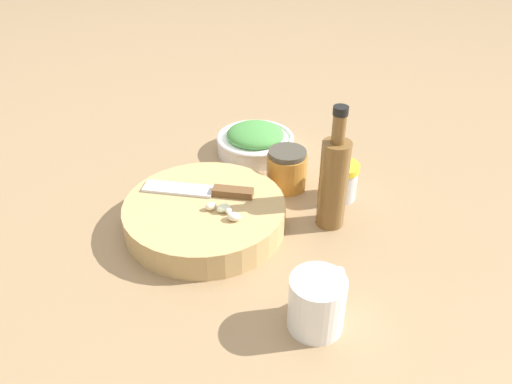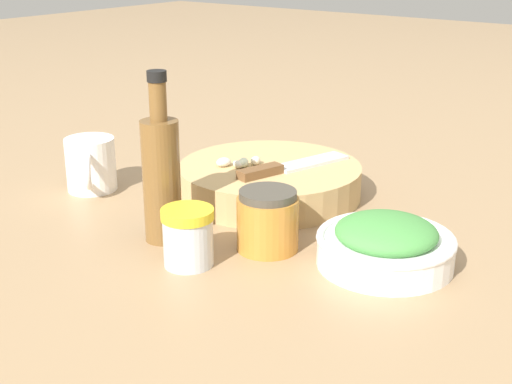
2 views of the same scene
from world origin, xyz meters
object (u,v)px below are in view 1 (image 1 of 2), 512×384
object	(u,v)px
spice_jar	(341,181)
coffee_mug	(318,302)
oil_bottle	(334,180)
herb_bowl	(255,141)
cutting_board	(205,215)
garlic_cloves	(225,211)
honey_jar	(287,169)
chef_knife	(205,190)

from	to	relation	value
spice_jar	coffee_mug	world-z (taller)	coffee_mug
spice_jar	oil_bottle	world-z (taller)	oil_bottle
herb_bowl	cutting_board	bearing A→B (deg)	-24.21
cutting_board	garlic_cloves	bearing A→B (deg)	44.49
honey_jar	oil_bottle	distance (m)	0.15
cutting_board	spice_jar	world-z (taller)	spice_jar
spice_jar	coffee_mug	xyz separation A→B (m)	(0.30, -0.11, 0.01)
spice_jar	honey_jar	bearing A→B (deg)	-117.55
herb_bowl	oil_bottle	xyz separation A→B (m)	(0.26, 0.10, 0.06)
cutting_board	herb_bowl	size ratio (longest dim) A/B	1.66
coffee_mug	oil_bottle	bearing A→B (deg)	162.28
cutting_board	coffee_mug	size ratio (longest dim) A/B	3.03
cutting_board	honey_jar	size ratio (longest dim) A/B	3.53
cutting_board	garlic_cloves	distance (m)	0.06
spice_jar	honey_jar	size ratio (longest dim) A/B	0.91
cutting_board	chef_knife	world-z (taller)	chef_knife
chef_knife	garlic_cloves	xyz separation A→B (m)	(0.07, 0.03, 0.00)
cutting_board	spice_jar	distance (m)	0.26
herb_bowl	chef_knife	bearing A→B (deg)	-26.94
herb_bowl	oil_bottle	world-z (taller)	oil_bottle
garlic_cloves	coffee_mug	size ratio (longest dim) A/B	0.66
herb_bowl	coffee_mug	xyz separation A→B (m)	(0.49, 0.03, 0.01)
herb_bowl	spice_jar	world-z (taller)	spice_jar
honey_jar	coffee_mug	bearing A→B (deg)	-2.37
garlic_cloves	honey_jar	size ratio (longest dim) A/B	0.77
garlic_cloves	herb_bowl	distance (m)	0.30
chef_knife	garlic_cloves	size ratio (longest dim) A/B	3.22
garlic_cloves	honey_jar	world-z (taller)	honey_jar
cutting_board	spice_jar	size ratio (longest dim) A/B	3.87
chef_knife	herb_bowl	distance (m)	0.25
herb_bowl	spice_jar	distance (m)	0.23
herb_bowl	coffee_mug	distance (m)	0.49
cutting_board	oil_bottle	xyz separation A→B (m)	(0.01, 0.22, 0.06)
cutting_board	spice_jar	xyz separation A→B (m)	(-0.06, 0.25, 0.01)
coffee_mug	honey_jar	xyz separation A→B (m)	(-0.35, 0.01, -0.00)
garlic_cloves	herb_bowl	xyz separation A→B (m)	(-0.29, 0.08, -0.03)
cutting_board	garlic_cloves	xyz separation A→B (m)	(0.03, 0.03, 0.03)
garlic_cloves	herb_bowl	world-z (taller)	garlic_cloves
cutting_board	oil_bottle	world-z (taller)	oil_bottle
honey_jar	spice_jar	bearing A→B (deg)	62.45
coffee_mug	oil_bottle	size ratio (longest dim) A/B	0.41
cutting_board	chef_knife	bearing A→B (deg)	176.75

